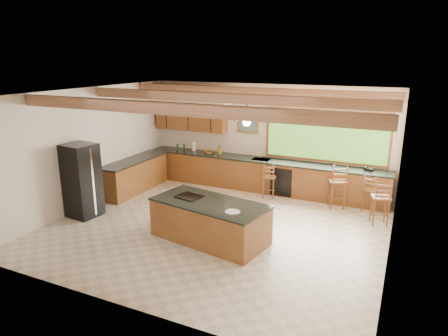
% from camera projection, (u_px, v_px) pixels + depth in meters
% --- Properties ---
extents(ground, '(7.20, 7.20, 0.00)m').
position_uv_depth(ground, '(216.00, 228.00, 9.02)').
color(ground, beige).
rests_on(ground, ground).
extents(room_shell, '(7.27, 6.54, 3.02)m').
position_uv_depth(room_shell, '(222.00, 126.00, 9.06)').
color(room_shell, beige).
rests_on(room_shell, ground).
extents(counter_run, '(7.12, 3.10, 1.24)m').
position_uv_depth(counter_run, '(229.00, 175.00, 11.43)').
color(counter_run, brown).
rests_on(counter_run, ground).
extents(island, '(2.58, 1.54, 0.86)m').
position_uv_depth(island, '(210.00, 221.00, 8.32)').
color(island, brown).
rests_on(island, ground).
extents(refrigerator, '(0.76, 0.74, 1.77)m').
position_uv_depth(refrigerator, '(82.00, 180.00, 9.49)').
color(refrigerator, black).
rests_on(refrigerator, ground).
extents(bar_stool_a, '(0.39, 0.39, 0.96)m').
position_uv_depth(bar_stool_a, '(269.00, 178.00, 10.79)').
color(bar_stool_a, brown).
rests_on(bar_stool_a, ground).
extents(bar_stool_b, '(0.55, 0.55, 1.16)m').
position_uv_depth(bar_stool_b, '(337.00, 182.00, 10.02)').
color(bar_stool_b, brown).
rests_on(bar_stool_b, ground).
extents(bar_stool_c, '(0.44, 0.44, 0.96)m').
position_uv_depth(bar_stool_c, '(371.00, 191.00, 9.72)').
color(bar_stool_c, brown).
rests_on(bar_stool_c, ground).
extents(bar_stool_d, '(0.48, 0.48, 1.09)m').
position_uv_depth(bar_stool_d, '(381.00, 199.00, 8.98)').
color(bar_stool_d, brown).
rests_on(bar_stool_d, ground).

